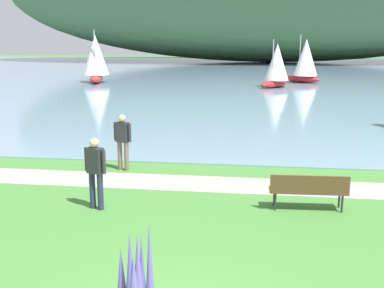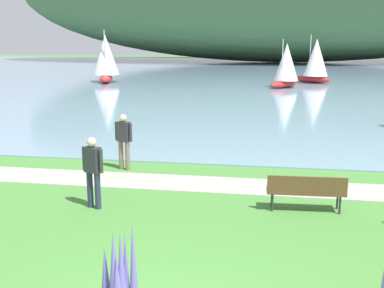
{
  "view_description": "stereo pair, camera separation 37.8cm",
  "coord_description": "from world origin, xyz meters",
  "px_view_note": "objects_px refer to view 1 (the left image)",
  "views": [
    {
      "loc": [
        1.16,
        -5.61,
        3.97
      ],
      "look_at": [
        -0.71,
        7.74,
        1.0
      ],
      "focal_mm": 45.41,
      "sensor_mm": 36.0,
      "label": 1
    },
    {
      "loc": [
        1.54,
        -5.55,
        3.97
      ],
      "look_at": [
        -0.71,
        7.74,
        1.0
      ],
      "focal_mm": 45.41,
      "sensor_mm": 36.0,
      "label": 2
    }
  ],
  "objects_px": {
    "sailboat_toward_hillside": "(96,58)",
    "person_at_shoreline": "(123,139)",
    "park_bench_near_camera": "(309,189)",
    "person_on_the_grass": "(95,169)",
    "sailboat_far_off": "(277,65)",
    "sailboat_nearest_to_shore": "(305,60)"
  },
  "relations": [
    {
      "from": "park_bench_near_camera",
      "to": "sailboat_toward_hillside",
      "type": "relative_size",
      "value": 0.4
    },
    {
      "from": "person_on_the_grass",
      "to": "sailboat_toward_hillside",
      "type": "xyz_separation_m",
      "value": [
        -10.71,
        31.29,
        1.21
      ]
    },
    {
      "from": "sailboat_far_off",
      "to": "park_bench_near_camera",
      "type": "bearing_deg",
      "value": -90.11
    },
    {
      "from": "park_bench_near_camera",
      "to": "person_at_shoreline",
      "type": "xyz_separation_m",
      "value": [
        -5.26,
        2.83,
        0.46
      ]
    },
    {
      "from": "person_on_the_grass",
      "to": "sailboat_toward_hillside",
      "type": "distance_m",
      "value": 33.1
    },
    {
      "from": "park_bench_near_camera",
      "to": "sailboat_nearest_to_shore",
      "type": "relative_size",
      "value": 0.44
    },
    {
      "from": "sailboat_toward_hillside",
      "to": "sailboat_far_off",
      "type": "bearing_deg",
      "value": -7.94
    },
    {
      "from": "sailboat_far_off",
      "to": "sailboat_toward_hillside",
      "type": "bearing_deg",
      "value": 172.06
    },
    {
      "from": "park_bench_near_camera",
      "to": "person_on_the_grass",
      "type": "distance_m",
      "value": 4.99
    },
    {
      "from": "person_on_the_grass",
      "to": "sailboat_far_off",
      "type": "height_order",
      "value": "sailboat_far_off"
    },
    {
      "from": "park_bench_near_camera",
      "to": "sailboat_toward_hillside",
      "type": "height_order",
      "value": "sailboat_toward_hillside"
    },
    {
      "from": "person_at_shoreline",
      "to": "sailboat_far_off",
      "type": "height_order",
      "value": "sailboat_far_off"
    },
    {
      "from": "park_bench_near_camera",
      "to": "sailboat_toward_hillside",
      "type": "xyz_separation_m",
      "value": [
        -15.64,
        30.69,
        1.67
      ]
    },
    {
      "from": "sailboat_far_off",
      "to": "person_at_shoreline",
      "type": "bearing_deg",
      "value": -101.7
    },
    {
      "from": "park_bench_near_camera",
      "to": "sailboat_nearest_to_shore",
      "type": "bearing_deg",
      "value": 85.39
    },
    {
      "from": "person_at_shoreline",
      "to": "sailboat_far_off",
      "type": "xyz_separation_m",
      "value": [
        5.31,
        25.67,
        0.85
      ]
    },
    {
      "from": "sailboat_far_off",
      "to": "person_on_the_grass",
      "type": "bearing_deg",
      "value": -99.72
    },
    {
      "from": "person_at_shoreline",
      "to": "park_bench_near_camera",
      "type": "bearing_deg",
      "value": -28.31
    },
    {
      "from": "sailboat_nearest_to_shore",
      "to": "sailboat_toward_hillside",
      "type": "height_order",
      "value": "sailboat_toward_hillside"
    },
    {
      "from": "park_bench_near_camera",
      "to": "sailboat_nearest_to_shore",
      "type": "xyz_separation_m",
      "value": [
        2.66,
        33.02,
        1.48
      ]
    },
    {
      "from": "sailboat_nearest_to_shore",
      "to": "park_bench_near_camera",
      "type": "bearing_deg",
      "value": -94.61
    },
    {
      "from": "sailboat_toward_hillside",
      "to": "person_at_shoreline",
      "type": "bearing_deg",
      "value": -69.56
    }
  ]
}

